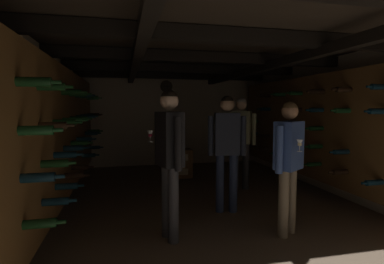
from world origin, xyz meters
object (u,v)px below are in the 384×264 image
(person_host_center, at_px, (227,142))
(display_bottle, at_px, (181,143))
(person_guest_far_right, at_px, (241,134))
(person_guest_near_left, at_px, (170,150))
(wine_crate_stack, at_px, (179,163))
(person_guest_near_right, at_px, (289,156))

(person_host_center, bearing_deg, display_bottle, 95.56)
(display_bottle, distance_m, person_guest_far_right, 1.50)
(person_host_center, relative_size, person_guest_near_left, 0.98)
(person_guest_far_right, bearing_deg, person_guest_near_left, -131.01)
(wine_crate_stack, bearing_deg, person_guest_near_left, -102.40)
(person_host_center, xyz_separation_m, person_guest_far_right, (0.67, 1.12, 0.01))
(person_guest_far_right, bearing_deg, wine_crate_stack, 130.44)
(person_guest_near_right, distance_m, person_guest_near_left, 1.38)
(person_guest_near_right, bearing_deg, wine_crate_stack, 102.94)
(display_bottle, bearing_deg, person_guest_far_right, -52.78)
(wine_crate_stack, height_order, display_bottle, display_bottle)
(display_bottle, bearing_deg, person_guest_near_left, -103.15)
(wine_crate_stack, relative_size, person_guest_near_left, 0.35)
(wine_crate_stack, relative_size, display_bottle, 1.71)
(person_guest_near_right, relative_size, person_guest_far_right, 0.94)
(person_guest_near_right, height_order, person_guest_far_right, person_guest_far_right)
(person_host_center, distance_m, person_guest_far_right, 1.30)
(wine_crate_stack, distance_m, person_host_center, 2.35)
(display_bottle, height_order, person_host_center, person_host_center)
(display_bottle, distance_m, person_host_center, 2.32)
(person_guest_near_left, bearing_deg, person_guest_near_right, -7.55)
(person_guest_near_right, xyz_separation_m, person_guest_far_right, (0.23, 2.01, 0.07))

